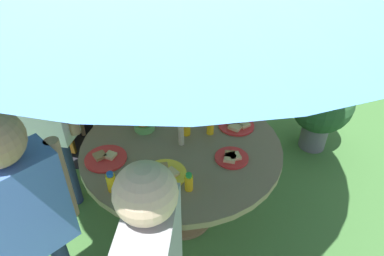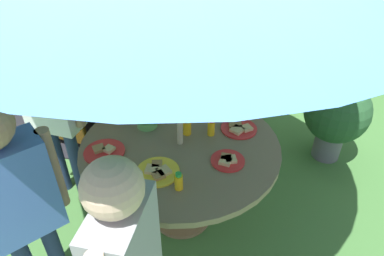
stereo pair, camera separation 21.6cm
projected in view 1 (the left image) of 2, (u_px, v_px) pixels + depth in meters
The scene contains 21 objects.
ground_plane at pixel (183, 217), 2.65m from camera, with size 10.00×10.00×0.02m, color #3D6B33.
garden_table at pixel (182, 158), 2.30m from camera, with size 1.30×1.30×0.70m.
wooden_chair at pixel (104, 86), 3.18m from camera, with size 0.71×0.70×0.98m.
dome_tent at pixel (77, 33), 3.44m from camera, with size 2.67×2.67×1.72m.
potted_plant at pixel (321, 106), 3.08m from camera, with size 0.55×0.55×0.76m.
child_in_yellow_shirt at pixel (147, 76), 2.87m from camera, with size 0.25×0.39×1.20m.
child_in_white_shirt at pixel (40, 103), 2.25m from camera, with size 0.47×0.29×1.43m.
child_in_blue_shirt at pixel (23, 208), 1.55m from camera, with size 0.41×0.39×1.41m.
snack_bowl at pixel (144, 125), 2.34m from camera, with size 0.14×0.14×0.08m.
plate_front_edge at pixel (170, 105), 2.59m from camera, with size 0.19×0.19×0.03m.
plate_far_right at pixel (165, 174), 1.99m from camera, with size 0.26×0.26×0.03m.
plate_mid_right at pixel (236, 125), 2.39m from camera, with size 0.25×0.25×0.03m.
plate_center_back at pixel (232, 157), 2.11m from camera, with size 0.21×0.21×0.03m.
plate_center_front at pixel (106, 158), 2.11m from camera, with size 0.26×0.26×0.03m.
juice_bottle_near_left at pixel (243, 105), 2.52m from camera, with size 0.06×0.06×0.11m.
juice_bottle_near_right at pixel (111, 182), 1.87m from camera, with size 0.05×0.05×0.13m.
juice_bottle_far_left at pixel (210, 126), 2.29m from camera, with size 0.05×0.05×0.12m.
juice_bottle_mid_left at pixel (136, 109), 2.47m from camera, with size 0.05×0.05×0.13m.
juice_bottle_back_edge at pixel (186, 127), 2.29m from camera, with size 0.06×0.06×0.12m.
juice_bottle_spot_a at pixel (189, 182), 1.87m from camera, with size 0.05×0.05×0.11m.
cup_near at pixel (214, 106), 2.53m from camera, with size 0.06×0.06×0.07m, color white.
Camera 1 is at (-0.03, -1.75, 2.09)m, focal length 32.22 mm.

